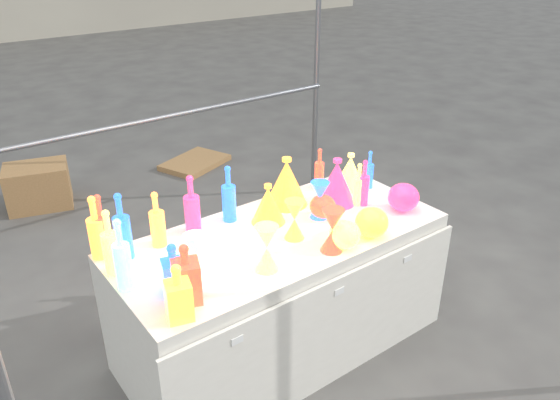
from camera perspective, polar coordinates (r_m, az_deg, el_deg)
ground at (r=3.36m, az=-0.00°, el=-14.63°), size 80.00×80.00×0.00m
display_table at (r=3.12m, az=0.10°, el=-9.56°), size 1.84×0.83×0.75m
cardboard_box_closed at (r=5.21m, az=-23.93°, el=1.34°), size 0.60×0.51×0.38m
cardboard_box_flat at (r=5.73m, az=-8.87°, el=3.88°), size 0.77×0.66×0.06m
bottle_0 at (r=2.79m, az=-18.67°, el=-2.69°), size 0.10×0.10×0.33m
bottle_1 at (r=2.74m, az=-16.20°, el=-2.63°), size 0.10×0.10×0.35m
bottle_2 at (r=2.79m, az=-18.13°, el=-2.54°), size 0.08×0.08×0.33m
bottle_3 at (r=2.90m, az=-9.22°, el=-0.42°), size 0.10×0.10×0.33m
bottle_4 at (r=2.63m, az=-17.34°, el=-4.26°), size 0.10×0.10×0.34m
bottle_5 at (r=2.51m, az=-16.21°, el=-5.46°), size 0.09×0.09×0.35m
bottle_6 at (r=2.81m, az=-12.74°, el=-1.95°), size 0.10×0.10×0.30m
bottle_7 at (r=2.99m, az=-5.38°, el=0.68°), size 0.08×0.08×0.33m
decanter_0 at (r=2.30m, az=-10.61°, el=-9.40°), size 0.13×0.13×0.26m
decanter_1 at (r=2.39m, az=-9.81°, el=-7.54°), size 0.15×0.15×0.28m
decanter_2 at (r=2.45m, az=-11.08°, el=-7.07°), size 0.12×0.12×0.25m
hourglass_0 at (r=2.73m, az=5.49°, el=-3.17°), size 0.12×0.12×0.23m
hourglass_2 at (r=2.57m, az=-1.39°, el=-5.04°), size 0.13×0.13×0.23m
hourglass_3 at (r=2.56m, az=-8.75°, el=-5.79°), size 0.11×0.11×0.22m
hourglass_4 at (r=2.83m, az=1.52°, el=-2.06°), size 0.14×0.14×0.22m
hourglass_5 at (r=3.04m, az=4.17°, el=0.02°), size 0.13×0.13×0.22m
globe_0 at (r=2.91m, az=9.56°, el=-2.46°), size 0.19×0.19×0.14m
globe_1 at (r=2.79m, az=6.73°, el=-3.73°), size 0.19×0.19×0.13m
globe_2 at (r=3.06m, az=4.49°, el=-0.79°), size 0.18×0.18×0.12m
globe_3 at (r=3.20m, az=12.75°, el=0.13°), size 0.24×0.24×0.14m
lampshade_0 at (r=2.98m, az=-1.25°, el=-0.35°), size 0.24×0.24×0.23m
lampshade_1 at (r=3.17m, az=0.70°, el=1.98°), size 0.33×0.33×0.29m
lampshade_2 at (r=3.20m, az=5.93°, el=2.00°), size 0.31×0.31×0.28m
lampshade_3 at (r=3.40m, az=7.35°, el=3.03°), size 0.24×0.24×0.23m
bottle_8 at (r=3.42m, az=9.31°, el=3.17°), size 0.06×0.06×0.25m
bottle_9 at (r=3.39m, az=4.14°, el=3.35°), size 0.07×0.07×0.26m
bottle_10 at (r=3.20m, az=8.76°, el=1.82°), size 0.08×0.08×0.28m
bottle_11 at (r=3.20m, az=8.22°, el=1.66°), size 0.07×0.07×0.26m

